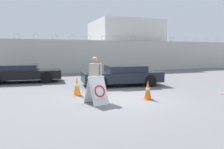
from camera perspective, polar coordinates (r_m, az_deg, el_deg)
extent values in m
plane|color=slate|center=(8.86, 2.04, -6.30)|extent=(90.00, 90.00, 0.00)
cube|color=beige|center=(19.45, -10.33, 4.67)|extent=(36.00, 0.30, 2.87)
torus|color=gray|center=(19.24, -23.62, 9.17)|extent=(0.47, 0.03, 0.47)
torus|color=gray|center=(19.21, -19.20, 9.35)|extent=(0.47, 0.03, 0.47)
torus|color=gray|center=(19.29, -14.78, 9.47)|extent=(0.47, 0.03, 0.47)
torus|color=gray|center=(19.48, -10.42, 9.54)|extent=(0.47, 0.03, 0.47)
torus|color=gray|center=(19.77, -6.17, 9.56)|extent=(0.47, 0.03, 0.47)
torus|color=gray|center=(20.17, -2.06, 9.52)|extent=(0.47, 0.03, 0.47)
torus|color=gray|center=(20.67, 1.87, 9.44)|extent=(0.47, 0.03, 0.47)
torus|color=gray|center=(21.25, 5.59, 9.33)|extent=(0.47, 0.03, 0.47)
torus|color=gray|center=(21.92, 9.10, 9.18)|extent=(0.47, 0.03, 0.47)
torus|color=gray|center=(22.66, 12.39, 9.02)|extent=(0.47, 0.03, 0.47)
torus|color=gray|center=(23.47, 15.46, 8.83)|extent=(0.47, 0.03, 0.47)
torus|color=gray|center=(24.35, 18.31, 8.64)|extent=(0.47, 0.03, 0.47)
torus|color=gray|center=(25.28, 20.95, 8.45)|extent=(0.47, 0.03, 0.47)
torus|color=gray|center=(26.25, 23.40, 8.25)|extent=(0.47, 0.03, 0.47)
torus|color=gray|center=(27.27, 25.67, 8.05)|extent=(0.47, 0.03, 0.47)
cube|color=silver|center=(25.86, 3.17, 7.78)|extent=(6.97, 7.03, 5.27)
cube|color=white|center=(7.80, -3.42, -4.45)|extent=(0.73, 0.56, 0.97)
cube|color=white|center=(8.09, -4.82, -4.07)|extent=(0.73, 0.56, 0.97)
cube|color=white|center=(7.87, -4.16, -0.69)|extent=(0.67, 0.26, 0.05)
cube|color=white|center=(7.76, -3.27, -4.35)|extent=(0.58, 0.36, 0.52)
torus|color=red|center=(7.75, -3.22, -4.36)|extent=(0.48, 0.32, 0.43)
cylinder|color=#514C42|center=(8.55, -3.90, -4.02)|extent=(0.15, 0.15, 0.81)
cylinder|color=#514C42|center=(8.64, -4.94, -3.92)|extent=(0.15, 0.15, 0.81)
cube|color=gray|center=(8.50, -4.46, 0.78)|extent=(0.45, 0.45, 0.62)
sphere|color=#936B4C|center=(8.46, -4.49, 3.88)|extent=(0.22, 0.22, 0.22)
cylinder|color=gray|center=(8.37, -2.93, 0.79)|extent=(0.09, 0.09, 0.59)
cylinder|color=gray|center=(8.72, -5.60, 0.82)|extent=(0.30, 0.30, 0.57)
cube|color=orange|center=(9.64, -9.09, -5.26)|extent=(0.37, 0.37, 0.03)
cone|color=orange|center=(9.57, -9.13, -2.91)|extent=(0.32, 0.32, 0.77)
cylinder|color=white|center=(9.57, -9.13, -2.68)|extent=(0.16, 0.16, 0.11)
cube|color=orange|center=(8.83, 9.29, -6.32)|extent=(0.34, 0.34, 0.03)
cone|color=orange|center=(8.76, 9.33, -3.92)|extent=(0.29, 0.29, 0.72)
cylinder|color=white|center=(8.76, 9.33, -3.69)|extent=(0.15, 0.15, 0.10)
cylinder|color=black|center=(15.30, -16.65, 0.01)|extent=(0.69, 0.25, 0.67)
cylinder|color=black|center=(13.48, -16.74, -0.80)|extent=(0.69, 0.25, 0.67)
cylinder|color=black|center=(15.59, -26.93, -0.30)|extent=(0.69, 0.25, 0.67)
cube|color=black|center=(14.46, -22.23, 0.08)|extent=(4.62, 2.25, 0.51)
cube|color=black|center=(14.45, -23.19, 1.72)|extent=(2.27, 1.90, 0.33)
cylinder|color=black|center=(10.97, -2.88, -2.17)|extent=(0.66, 0.26, 0.65)
cylinder|color=black|center=(12.66, -4.46, -1.06)|extent=(0.66, 0.26, 0.65)
cylinder|color=black|center=(11.79, 9.91, -1.67)|extent=(0.66, 0.26, 0.65)
cylinder|color=black|center=(13.37, 6.85, -0.69)|extent=(0.66, 0.26, 0.65)
cube|color=black|center=(12.10, 2.47, -0.55)|extent=(4.45, 2.24, 0.54)
cube|color=black|center=(12.12, 3.45, 1.54)|extent=(2.21, 1.85, 0.34)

